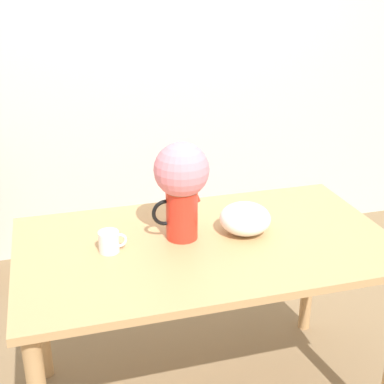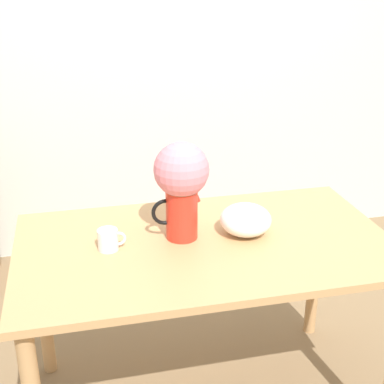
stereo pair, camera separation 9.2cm
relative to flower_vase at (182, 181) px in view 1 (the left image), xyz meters
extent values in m
cube|color=silver|center=(0.23, 1.50, 0.27)|extent=(8.00, 0.05, 2.60)
cube|color=tan|center=(0.08, -0.06, -0.25)|extent=(1.45, 0.83, 0.03)
cylinder|color=tan|center=(-0.58, 0.30, -0.65)|extent=(0.06, 0.06, 0.76)
cylinder|color=tan|center=(0.75, 0.30, -0.65)|extent=(0.06, 0.06, 0.76)
cylinder|color=red|center=(0.00, 0.00, -0.13)|extent=(0.12, 0.12, 0.21)
cone|color=red|center=(0.05, 0.00, -0.06)|extent=(0.04, 0.04, 0.05)
torus|color=black|center=(-0.06, 0.00, -0.12)|extent=(0.11, 0.01, 0.11)
sphere|color=#3D7033|center=(0.00, 0.00, 0.01)|extent=(0.16, 0.16, 0.16)
sphere|color=pink|center=(0.00, 0.00, 0.05)|extent=(0.21, 0.21, 0.21)
cylinder|color=white|center=(-0.29, -0.04, -0.20)|extent=(0.08, 0.08, 0.08)
torus|color=white|center=(-0.25, -0.04, -0.20)|extent=(0.06, 0.01, 0.06)
ellipsoid|color=white|center=(0.25, -0.03, -0.18)|extent=(0.20, 0.20, 0.12)
camera|label=1|loc=(-0.47, -1.81, 0.74)|focal=50.00mm
camera|label=2|loc=(-0.38, -1.83, 0.74)|focal=50.00mm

